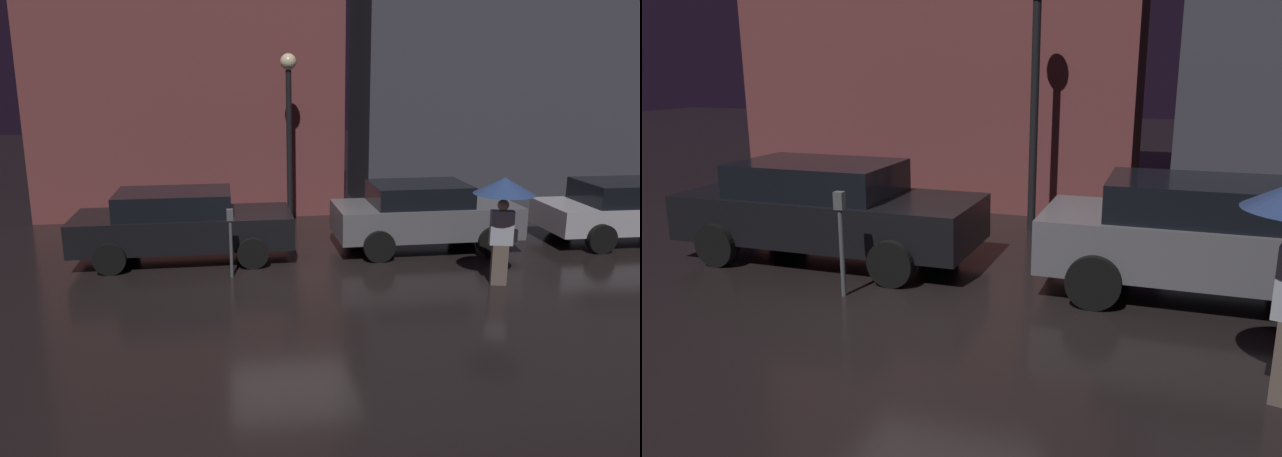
{
  "view_description": "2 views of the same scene",
  "coord_description": "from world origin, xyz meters",
  "views": [
    {
      "loc": [
        -1.14,
        -11.48,
        3.83
      ],
      "look_at": [
        0.55,
        -0.0,
        0.91
      ],
      "focal_mm": 35.0,
      "sensor_mm": 36.0,
      "label": 1
    },
    {
      "loc": [
        2.62,
        -6.53,
        2.8
      ],
      "look_at": [
        0.35,
        0.21,
        0.95
      ],
      "focal_mm": 35.0,
      "sensor_mm": 36.0,
      "label": 2
    }
  ],
  "objects": [
    {
      "name": "street_lamp_near",
      "position": [
        0.37,
        4.0,
        2.9
      ],
      "size": [
        0.4,
        0.4,
        4.26
      ],
      "color": "black",
      "rests_on": "ground"
    },
    {
      "name": "parked_car_grey",
      "position": [
        3.07,
        1.44,
        0.78
      ],
      "size": [
        3.99,
        1.91,
        1.47
      ],
      "rotation": [
        0.0,
        0.0,
        0.0
      ],
      "color": "slate",
      "rests_on": "ground"
    },
    {
      "name": "parked_car_black",
      "position": [
        -2.15,
        1.4,
        0.76
      ],
      "size": [
        4.46,
        1.93,
        1.45
      ],
      "rotation": [
        0.0,
        0.0,
        0.01
      ],
      "color": "black",
      "rests_on": "ground"
    },
    {
      "name": "parking_meter",
      "position": [
        -1.15,
        0.02,
        0.82
      ],
      "size": [
        0.12,
        0.1,
        1.34
      ],
      "color": "#4C5154",
      "rests_on": "ground"
    },
    {
      "name": "ground_plane",
      "position": [
        0.0,
        0.0,
        0.0
      ],
      "size": [
        60.0,
        60.0,
        0.0
      ],
      "primitive_type": "plane",
      "color": "black"
    }
  ]
}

